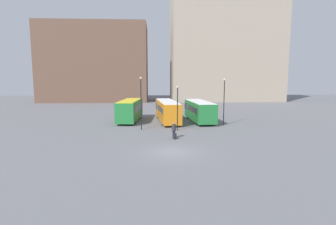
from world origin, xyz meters
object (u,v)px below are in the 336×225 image
Objects in this scene: traveler at (174,129)px; suitcase at (175,136)px; lamp_post_1 at (224,98)px; bus_0 at (130,110)px; lamp_post_0 at (141,99)px; lamp_post_2 at (178,104)px; bus_2 at (199,110)px; bus_1 at (167,110)px.

suitcase is at bearing -151.06° from traveler.
lamp_post_1 is at bearing -19.59° from suitcase.
bus_0 is at bearing 161.62° from lamp_post_1.
lamp_post_0 is 4.53m from lamp_post_2.
bus_2 is 1.47× the size of lamp_post_0.
bus_0 is at bearing 80.42° from bus_2.
lamp_post_0 reaches higher than traveler.
bus_0 reaches higher than bus_2.
traveler is at bearing -100.23° from lamp_post_2.
lamp_post_2 is at bearing -9.56° from lamp_post_0.
lamp_post_0 reaches higher than lamp_post_1.
lamp_post_0 is (-8.30, -6.06, 2.14)m from bus_2.
lamp_post_2 is (-6.60, -3.37, -0.46)m from lamp_post_1.
traveler is at bearing 28.94° from suitcase.
bus_1 is at bearing 23.50° from traveler.
bus_0 is at bearing 47.75° from suitcase.
suitcase is at bearing -132.36° from lamp_post_1.
suitcase is 11.34m from lamp_post_1.
lamp_post_1 is at bearing -121.81° from bus_1.
traveler is at bearing 152.48° from bus_2.
bus_0 is 10.14m from lamp_post_2.
bus_1 is 6.39× the size of traveler.
lamp_post_2 is (0.69, 4.63, 2.92)m from suitcase.
bus_1 is at bearing 60.94° from lamp_post_0.
traveler is 6.70m from lamp_post_0.
bus_0 is at bearing 79.10° from bus_1.
bus_0 is 7.52m from lamp_post_0.
bus_0 is 5.40× the size of traveler.
bus_1 is at bearing -90.71° from bus_0.
bus_0 is 1.42× the size of lamp_post_0.
traveler is at bearing -134.48° from lamp_post_1.
traveler is 0.31× the size of lamp_post_2.
lamp_post_2 is (4.44, -0.75, -0.56)m from lamp_post_0.
lamp_post_1 reaches higher than bus_0.
bus_2 is at bearing 60.41° from lamp_post_2.
bus_2 is 11.36× the size of suitcase.
traveler is at bearing 175.63° from bus_1.
bus_0 is 10.97× the size of suitcase.
bus_0 is 1.70× the size of lamp_post_2.
bus_0 is 13.67m from suitcase.
suitcase is at bearing 175.87° from bus_1.
traveler is 0.26× the size of lamp_post_0.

